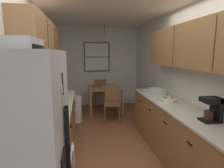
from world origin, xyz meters
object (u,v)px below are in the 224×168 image
at_px(dining_chair_near, 112,101).
at_px(fruit_bowl, 168,100).
at_px(dining_table, 105,91).
at_px(table_serving_bowl, 105,86).
at_px(microwave_over_range, 19,57).
at_px(trash_bin, 76,109).
at_px(dish_rack, 156,91).
at_px(dining_chair_far, 100,91).
at_px(storage_canister, 47,107).
at_px(coffee_maker, 213,109).

distance_m(dining_chair_near, fruit_bowl, 1.84).
height_order(dining_table, table_serving_bowl, table_serving_bowl).
bearing_deg(microwave_over_range, trash_bin, 81.12).
bearing_deg(dish_rack, microwave_over_range, -142.53).
bearing_deg(dining_chair_far, dining_chair_near, -82.28).
bearing_deg(trash_bin, dining_chair_far, 59.73).
relative_size(dining_chair_far, storage_canister, 4.24).
height_order(dining_table, dining_chair_near, dining_chair_near).
height_order(microwave_over_range, dish_rack, microwave_over_range).
height_order(dining_chair_far, table_serving_bowl, dining_chair_far).
height_order(dining_table, trash_bin, dining_table).
distance_m(microwave_over_range, dining_chair_near, 3.15).
xyz_separation_m(dining_chair_near, trash_bin, (-0.92, 0.02, -0.17)).
relative_size(fruit_bowl, dish_rack, 0.78).
height_order(dining_chair_near, trash_bin, dining_chair_near).
xyz_separation_m(dining_chair_near, fruit_bowl, (0.72, -1.64, 0.44)).
distance_m(microwave_over_range, trash_bin, 2.97).
relative_size(dining_chair_near, trash_bin, 1.35).
bearing_deg(storage_canister, dining_table, 66.93).
xyz_separation_m(dining_table, trash_bin, (-0.82, -0.63, -0.30)).
bearing_deg(trash_bin, dining_chair_near, -0.97).
relative_size(dining_table, dish_rack, 2.72).
distance_m(dining_chair_far, table_serving_bowl, 0.66).
bearing_deg(coffee_maker, trash_bin, 124.12).
relative_size(dining_chair_near, storage_canister, 4.24).
height_order(coffee_maker, dish_rack, coffee_maker).
distance_m(trash_bin, coffee_maker, 3.21).
bearing_deg(coffee_maker, dining_chair_near, 107.95).
bearing_deg(dining_chair_far, dining_table, -83.60).
distance_m(microwave_over_range, table_serving_bowl, 3.63).
xyz_separation_m(dining_chair_far, coffee_maker, (1.01, -3.87, 0.56)).
distance_m(trash_bin, table_serving_bowl, 1.15).
bearing_deg(storage_canister, trash_bin, 81.45).
distance_m(dining_table, table_serving_bowl, 0.15).
distance_m(microwave_over_range, dining_chair_far, 4.23).
bearing_deg(table_serving_bowl, dish_rack, -62.22).
relative_size(dining_chair_near, coffee_maker, 3.00).
distance_m(dining_chair_far, coffee_maker, 4.04).
distance_m(storage_canister, fruit_bowl, 1.97).
relative_size(dining_table, coffee_maker, 3.08).
bearing_deg(dish_rack, trash_bin, 149.50).
height_order(dining_chair_near, coffee_maker, coffee_maker).
relative_size(microwave_over_range, coffee_maker, 1.94).
bearing_deg(dish_rack, dining_table, 118.29).
height_order(dining_chair_near, fruit_bowl, fruit_bowl).
height_order(dining_chair_near, storage_canister, storage_canister).
relative_size(microwave_over_range, dish_rack, 1.71).
bearing_deg(dining_table, dining_chair_near, -80.98).
bearing_deg(microwave_over_range, table_serving_bowl, 69.62).
distance_m(coffee_maker, fruit_bowl, 0.95).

